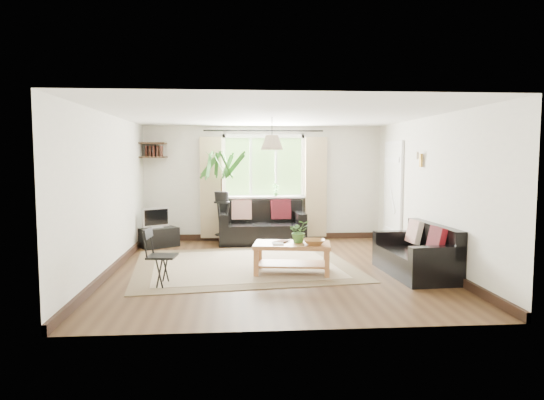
{
  "coord_description": "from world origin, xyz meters",
  "views": [
    {
      "loc": [
        -0.61,
        -7.5,
        1.76
      ],
      "look_at": [
        0.0,
        0.4,
        1.05
      ],
      "focal_mm": 32.0,
      "sensor_mm": 36.0,
      "label": 1
    }
  ],
  "objects": [
    {
      "name": "coffee_table",
      "position": [
        0.25,
        -0.35,
        0.23
      ],
      "size": [
        1.22,
        0.79,
        0.46
      ],
      "primitive_type": null,
      "rotation": [
        0.0,
        0.0,
        -0.16
      ],
      "color": "brown",
      "rests_on": "floor"
    },
    {
      "name": "wall_front",
      "position": [
        0.0,
        -2.75,
        1.2
      ],
      "size": [
        5.0,
        0.02,
        2.4
      ],
      "primitive_type": "cube",
      "color": "silver",
      "rests_on": "floor"
    },
    {
      "name": "wall_left",
      "position": [
        -2.5,
        0.0,
        1.2
      ],
      "size": [
        0.02,
        5.5,
        2.4
      ],
      "primitive_type": "cube",
      "color": "silver",
      "rests_on": "floor"
    },
    {
      "name": "sofa_right",
      "position": [
        2.06,
        -0.59,
        0.36
      ],
      "size": [
        1.58,
        0.87,
        0.72
      ],
      "primitive_type": null,
      "rotation": [
        0.0,
        0.0,
        -1.5
      ],
      "color": "black",
      "rests_on": "floor"
    },
    {
      "name": "window",
      "position": [
        0.0,
        2.71,
        1.55
      ],
      "size": [
        2.5,
        0.16,
        2.16
      ],
      "primitive_type": null,
      "color": "white",
      "rests_on": "wall_back"
    },
    {
      "name": "folding_chair",
      "position": [
        -1.6,
        -0.91,
        0.39
      ],
      "size": [
        0.45,
        0.45,
        0.79
      ],
      "primitive_type": null,
      "rotation": [
        0.0,
        0.0,
        1.47
      ],
      "color": "black",
      "rests_on": "floor"
    },
    {
      "name": "bowl",
      "position": [
        0.56,
        -0.51,
        0.5
      ],
      "size": [
        0.36,
        0.36,
        0.08
      ],
      "primitive_type": "imported",
      "rotation": [
        0.0,
        0.0,
        -0.1
      ],
      "color": "olive",
      "rests_on": "coffee_table"
    },
    {
      "name": "sofa_back",
      "position": [
        -0.06,
        2.26,
        0.41
      ],
      "size": [
        1.74,
        0.89,
        0.81
      ],
      "primitive_type": null,
      "rotation": [
        0.0,
        0.0,
        0.01
      ],
      "color": "black",
      "rests_on": "floor"
    },
    {
      "name": "book_b",
      "position": [
        0.04,
        -0.2,
        0.47
      ],
      "size": [
        0.26,
        0.27,
        0.02
      ],
      "primitive_type": "imported",
      "rotation": [
        0.0,
        0.0,
        -0.71
      ],
      "color": "brown",
      "rests_on": "coffee_table"
    },
    {
      "name": "door",
      "position": [
        2.47,
        1.7,
        1.0
      ],
      "size": [
        0.06,
        0.96,
        2.06
      ],
      "primitive_type": "cube",
      "color": "silver",
      "rests_on": "wall_right"
    },
    {
      "name": "floor",
      "position": [
        0.0,
        0.0,
        0.0
      ],
      "size": [
        5.5,
        5.5,
        0.0
      ],
      "primitive_type": "plane",
      "color": "#321F10",
      "rests_on": "ground"
    },
    {
      "name": "ceiling",
      "position": [
        0.0,
        0.0,
        2.4
      ],
      "size": [
        5.5,
        5.5,
        0.0
      ],
      "primitive_type": "plane",
      "rotation": [
        3.14,
        0.0,
        0.0
      ],
      "color": "white",
      "rests_on": "floor"
    },
    {
      "name": "wall_sconce",
      "position": [
        2.43,
        0.3,
        1.74
      ],
      "size": [
        0.12,
        0.12,
        0.28
      ],
      "primitive_type": null,
      "color": "beige",
      "rests_on": "wall_right"
    },
    {
      "name": "book_a",
      "position": [
        -0.06,
        -0.41,
        0.47
      ],
      "size": [
        0.17,
        0.22,
        0.02
      ],
      "primitive_type": "imported",
      "rotation": [
        0.0,
        0.0,
        -0.02
      ],
      "color": "silver",
      "rests_on": "coffee_table"
    },
    {
      "name": "tv",
      "position": [
        -2.15,
        1.99,
        0.58
      ],
      "size": [
        0.55,
        0.45,
        0.41
      ],
      "primitive_type": null,
      "rotation": [
        0.0,
        0.0,
        0.59
      ],
      "color": "#A5A5AA",
      "rests_on": "tv_stand"
    },
    {
      "name": "wall_back",
      "position": [
        0.0,
        2.75,
        1.2
      ],
      "size": [
        5.0,
        0.02,
        2.4
      ],
      "primitive_type": "cube",
      "color": "silver",
      "rests_on": "floor"
    },
    {
      "name": "tv_stand",
      "position": [
        -2.09,
        1.99,
        0.19
      ],
      "size": [
        0.8,
        0.72,
        0.38
      ],
      "primitive_type": "cube",
      "rotation": [
        0.0,
        0.0,
        0.59
      ],
      "color": "black",
      "rests_on": "floor"
    },
    {
      "name": "rug",
      "position": [
        -0.47,
        0.24,
        0.01
      ],
      "size": [
        3.76,
        3.33,
        0.02
      ],
      "primitive_type": "cube",
      "rotation": [
        0.0,
        0.0,
        0.12
      ],
      "color": "beige",
      "rests_on": "floor"
    },
    {
      "name": "palm_stand",
      "position": [
        -0.87,
        2.14,
        0.94
      ],
      "size": [
        0.88,
        0.88,
        1.89
      ],
      "primitive_type": null,
      "rotation": [
        0.0,
        0.0,
        0.23
      ],
      "color": "black",
      "rests_on": "floor"
    },
    {
      "name": "table_plant",
      "position": [
        0.36,
        -0.32,
        0.64
      ],
      "size": [
        0.34,
        0.3,
        0.34
      ],
      "primitive_type": "imported",
      "rotation": [
        0.0,
        0.0,
        0.11
      ],
      "color": "#3D6D2B",
      "rests_on": "coffee_table"
    },
    {
      "name": "corner_shelf",
      "position": [
        -2.25,
        2.5,
        1.89
      ],
      "size": [
        0.5,
        0.5,
        0.34
      ],
      "primitive_type": null,
      "color": "black",
      "rests_on": "wall_back"
    },
    {
      "name": "wall_right",
      "position": [
        2.5,
        0.0,
        1.2
      ],
      "size": [
        0.02,
        5.5,
        2.4
      ],
      "primitive_type": "cube",
      "color": "silver",
      "rests_on": "floor"
    },
    {
      "name": "pendant_lamp",
      "position": [
        0.0,
        0.4,
        2.05
      ],
      "size": [
        0.36,
        0.36,
        0.54
      ],
      "primitive_type": null,
      "color": "beige",
      "rests_on": "ceiling"
    },
    {
      "name": "sill_plant",
      "position": [
        0.25,
        2.63,
        1.06
      ],
      "size": [
        0.14,
        0.1,
        0.27
      ],
      "primitive_type": "imported",
      "color": "#2D6023",
      "rests_on": "window"
    }
  ]
}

